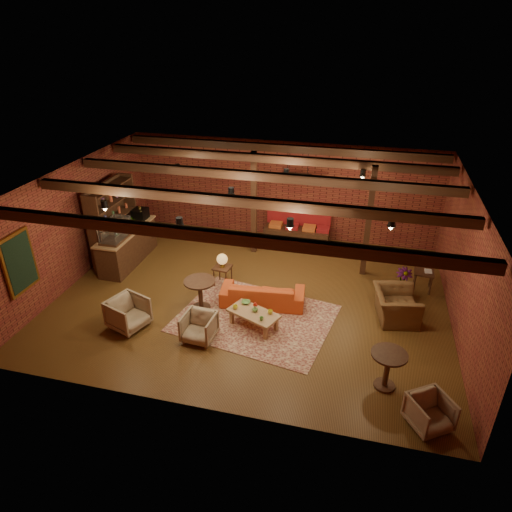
% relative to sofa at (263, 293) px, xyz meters
% --- Properties ---
extents(floor, '(10.00, 10.00, 0.00)m').
position_rel_sofa_xyz_m(floor, '(-0.35, 0.24, -0.31)').
color(floor, '#3F270F').
rests_on(floor, ground).
extents(ceiling, '(10.00, 8.00, 0.02)m').
position_rel_sofa_xyz_m(ceiling, '(-0.35, 0.24, 2.89)').
color(ceiling, black).
rests_on(ceiling, wall_back).
extents(wall_back, '(10.00, 0.02, 3.20)m').
position_rel_sofa_xyz_m(wall_back, '(-0.35, 4.24, 1.29)').
color(wall_back, maroon).
rests_on(wall_back, ground).
extents(wall_front, '(10.00, 0.02, 3.20)m').
position_rel_sofa_xyz_m(wall_front, '(-0.35, -3.76, 1.29)').
color(wall_front, maroon).
rests_on(wall_front, ground).
extents(wall_left, '(0.02, 8.00, 3.20)m').
position_rel_sofa_xyz_m(wall_left, '(-5.35, 0.24, 1.29)').
color(wall_left, maroon).
rests_on(wall_left, ground).
extents(wall_right, '(0.02, 8.00, 3.20)m').
position_rel_sofa_xyz_m(wall_right, '(4.65, 0.24, 1.29)').
color(wall_right, maroon).
rests_on(wall_right, ground).
extents(ceiling_beams, '(9.80, 6.40, 0.22)m').
position_rel_sofa_xyz_m(ceiling_beams, '(-0.35, 0.24, 2.77)').
color(ceiling_beams, black).
rests_on(ceiling_beams, ceiling).
extents(ceiling_pipe, '(9.60, 0.12, 0.12)m').
position_rel_sofa_xyz_m(ceiling_pipe, '(-0.35, 1.84, 2.54)').
color(ceiling_pipe, black).
rests_on(ceiling_pipe, ceiling).
extents(post_left, '(0.16, 0.16, 3.20)m').
position_rel_sofa_xyz_m(post_left, '(-0.95, 2.84, 1.29)').
color(post_left, black).
rests_on(post_left, ground).
extents(post_right, '(0.16, 0.16, 3.20)m').
position_rel_sofa_xyz_m(post_right, '(2.45, 2.24, 1.29)').
color(post_right, black).
rests_on(post_right, ground).
extents(service_counter, '(0.80, 2.50, 1.60)m').
position_rel_sofa_xyz_m(service_counter, '(-4.45, 1.24, 0.49)').
color(service_counter, black).
rests_on(service_counter, ground).
extents(plant_counter, '(0.35, 0.39, 0.30)m').
position_rel_sofa_xyz_m(plant_counter, '(-4.35, 1.44, 0.91)').
color(plant_counter, '#337F33').
rests_on(plant_counter, service_counter).
extents(shelving_hutch, '(0.52, 2.00, 2.40)m').
position_rel_sofa_xyz_m(shelving_hutch, '(-4.85, 1.34, 0.89)').
color(shelving_hutch, black).
rests_on(shelving_hutch, ground).
extents(chalkboard_menu, '(0.08, 0.96, 1.46)m').
position_rel_sofa_xyz_m(chalkboard_menu, '(-5.28, -2.06, 1.29)').
color(chalkboard_menu, black).
rests_on(chalkboard_menu, wall_left).
extents(banquette, '(2.10, 0.70, 1.00)m').
position_rel_sofa_xyz_m(banquette, '(0.25, 3.79, 0.19)').
color(banquette, maroon).
rests_on(banquette, ground).
extents(service_sign, '(0.86, 0.06, 0.30)m').
position_rel_sofa_xyz_m(service_sign, '(0.25, 3.34, 2.04)').
color(service_sign, '#FF5219').
rests_on(service_sign, ceiling).
extents(ceiling_spotlights, '(6.40, 4.40, 0.28)m').
position_rel_sofa_xyz_m(ceiling_spotlights, '(-0.35, 0.24, 2.55)').
color(ceiling_spotlights, black).
rests_on(ceiling_spotlights, ceiling).
extents(rug, '(4.09, 3.40, 0.01)m').
position_rel_sofa_xyz_m(rug, '(-0.03, -0.69, -0.31)').
color(rug, maroon).
rests_on(rug, floor).
extents(sofa, '(2.21, 1.05, 0.62)m').
position_rel_sofa_xyz_m(sofa, '(0.00, 0.00, 0.00)').
color(sofa, '#C5451B').
rests_on(sofa, floor).
extents(coffee_table, '(1.36, 1.04, 0.67)m').
position_rel_sofa_xyz_m(coffee_table, '(0.01, -1.02, 0.06)').
color(coffee_table, '#9B7C48').
rests_on(coffee_table, floor).
extents(side_table_lamp, '(0.50, 0.50, 0.95)m').
position_rel_sofa_xyz_m(side_table_lamp, '(-1.29, 0.67, 0.41)').
color(side_table_lamp, black).
rests_on(side_table_lamp, floor).
extents(round_table_left, '(0.79, 0.79, 0.82)m').
position_rel_sofa_xyz_m(round_table_left, '(-1.47, -0.60, 0.25)').
color(round_table_left, black).
rests_on(round_table_left, floor).
extents(armchair_a, '(0.99, 1.02, 0.84)m').
position_rel_sofa_xyz_m(armchair_a, '(-2.87, -1.74, 0.11)').
color(armchair_a, '#BFAE94').
rests_on(armchair_a, floor).
extents(armchair_b, '(0.75, 0.71, 0.73)m').
position_rel_sofa_xyz_m(armchair_b, '(-1.08, -1.78, 0.05)').
color(armchair_b, '#BFAE94').
rests_on(armchair_b, floor).
extents(armchair_right, '(0.95, 1.28, 1.01)m').
position_rel_sofa_xyz_m(armchair_right, '(3.30, 0.15, 0.19)').
color(armchair_right, brown).
rests_on(armchair_right, floor).
extents(side_table_book, '(0.55, 0.55, 0.59)m').
position_rel_sofa_xyz_m(side_table_book, '(4.05, 1.72, 0.21)').
color(side_table_book, black).
rests_on(side_table_book, floor).
extents(round_table_right, '(0.71, 0.71, 0.84)m').
position_rel_sofa_xyz_m(round_table_right, '(3.08, -2.32, 0.25)').
color(round_table_right, black).
rests_on(round_table_right, floor).
extents(armchair_far, '(0.93, 0.92, 0.71)m').
position_rel_sofa_xyz_m(armchair_far, '(3.84, -3.16, 0.04)').
color(armchair_far, '#BFAE94').
rests_on(armchair_far, floor).
extents(plant_tall, '(1.62, 1.62, 2.38)m').
position_rel_sofa_xyz_m(plant_tall, '(3.50, 1.29, 0.88)').
color(plant_tall, '#4C7F4C').
rests_on(plant_tall, floor).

